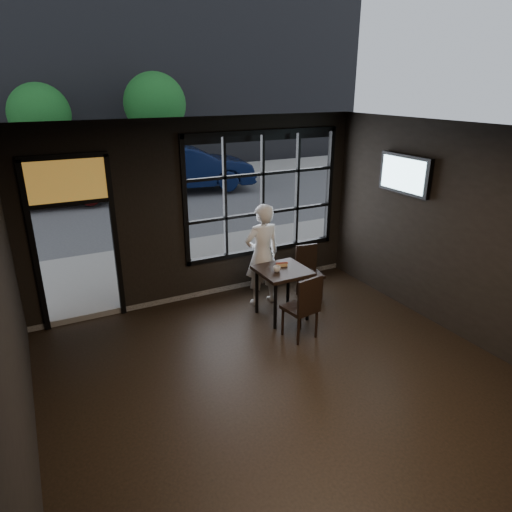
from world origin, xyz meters
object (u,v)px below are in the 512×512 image
man (262,255)px  navy_car (185,168)px  cafe_table (282,293)px  chair_near (300,306)px

man → navy_car: bearing=-102.0°
cafe_table → navy_car: size_ratio=0.18×
chair_near → navy_car: 10.59m
chair_near → navy_car: bearing=-108.8°
chair_near → man: 1.36m
chair_near → navy_car: navy_car is taller
man → navy_car: (1.72, 9.14, -0.01)m
man → navy_car: man is taller
cafe_table → chair_near: (-0.09, -0.69, 0.09)m
chair_near → man: size_ratio=0.57×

